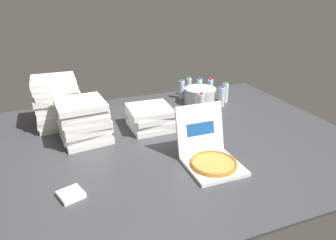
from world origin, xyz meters
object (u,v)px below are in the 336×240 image
at_px(open_pizza_box, 210,154).
at_px(water_bottle_4, 199,88).
at_px(pizza_stack_right_mid, 84,121).
at_px(pizza_stack_right_near, 151,117).
at_px(water_bottle_6, 210,88).
at_px(water_bottle_2, 182,89).
at_px(water_bottle_3, 189,87).
at_px(water_bottle_5, 201,104).
at_px(water_bottle_0, 222,97).
at_px(pizza_stack_right_far, 56,102).
at_px(ice_bucket, 200,96).
at_px(napkin_pile, 71,194).
at_px(water_bottle_1, 225,93).

distance_m(open_pizza_box, water_bottle_4, 1.51).
relative_size(pizza_stack_right_mid, water_bottle_4, 1.93).
relative_size(pizza_stack_right_near, water_bottle_6, 1.81).
relative_size(pizza_stack_right_near, water_bottle_2, 1.81).
relative_size(water_bottle_3, water_bottle_4, 1.00).
bearing_deg(water_bottle_5, open_pizza_box, -112.97).
height_order(pizza_stack_right_near, water_bottle_4, water_bottle_4).
relative_size(water_bottle_0, water_bottle_3, 1.00).
bearing_deg(pizza_stack_right_far, ice_bucket, 1.75).
bearing_deg(open_pizza_box, water_bottle_5, 67.03).
bearing_deg(napkin_pile, water_bottle_6, 38.65).
distance_m(water_bottle_3, napkin_pile, 2.13).
height_order(water_bottle_1, water_bottle_5, same).
xyz_separation_m(water_bottle_5, napkin_pile, (-1.38, -0.94, -0.09)).
relative_size(water_bottle_2, water_bottle_5, 1.00).
bearing_deg(water_bottle_6, water_bottle_1, -68.81).
height_order(ice_bucket, water_bottle_0, water_bottle_0).
xyz_separation_m(pizza_stack_right_mid, water_bottle_0, (1.50, 0.28, -0.07)).
bearing_deg(napkin_pile, water_bottle_2, 46.35).
bearing_deg(water_bottle_0, open_pizza_box, -124.23).
relative_size(water_bottle_3, napkin_pile, 1.59).
bearing_deg(napkin_pile, water_bottle_0, 31.97).
bearing_deg(open_pizza_box, pizza_stack_right_near, 105.06).
bearing_deg(napkin_pile, water_bottle_3, 45.22).
xyz_separation_m(water_bottle_0, water_bottle_4, (-0.08, 0.38, 0.00)).
xyz_separation_m(pizza_stack_right_near, water_bottle_2, (0.59, 0.65, 0.01)).
bearing_deg(water_bottle_3, water_bottle_1, -49.67).
height_order(open_pizza_box, napkin_pile, open_pizza_box).
relative_size(water_bottle_0, water_bottle_2, 1.00).
height_order(open_pizza_box, water_bottle_2, open_pizza_box).
relative_size(pizza_stack_right_far, water_bottle_6, 2.01).
relative_size(water_bottle_5, water_bottle_6, 1.00).
height_order(pizza_stack_right_far, pizza_stack_right_mid, pizza_stack_right_far).
bearing_deg(water_bottle_1, pizza_stack_right_far, 179.41).
bearing_deg(water_bottle_5, ice_bucket, 65.19).
relative_size(pizza_stack_right_far, water_bottle_4, 2.01).
height_order(water_bottle_5, napkin_pile, water_bottle_5).
distance_m(pizza_stack_right_mid, water_bottle_2, 1.38).
bearing_deg(pizza_stack_right_far, pizza_stack_right_mid, -64.93).
xyz_separation_m(pizza_stack_right_far, water_bottle_1, (1.80, -0.02, -0.12)).
distance_m(water_bottle_2, water_bottle_4, 0.22).
bearing_deg(water_bottle_4, water_bottle_5, -114.65).
xyz_separation_m(water_bottle_2, water_bottle_3, (0.12, 0.06, 0.00)).
bearing_deg(open_pizza_box, water_bottle_6, 61.63).
bearing_deg(water_bottle_2, water_bottle_4, -5.97).
bearing_deg(pizza_stack_right_mid, water_bottle_4, 24.89).
distance_m(pizza_stack_right_far, water_bottle_0, 1.70).
relative_size(water_bottle_6, napkin_pile, 1.59).
bearing_deg(open_pizza_box, water_bottle_1, 54.50).
xyz_separation_m(pizza_stack_right_far, water_bottle_5, (1.38, -0.24, -0.12)).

